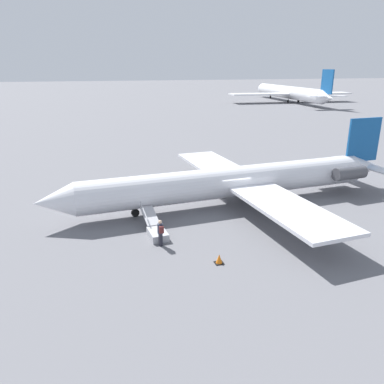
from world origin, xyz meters
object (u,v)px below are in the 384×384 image
object	(u,v)px
airplane_main	(241,181)
airplane_far_right	(289,92)
boarding_stairs	(156,230)
passenger	(161,231)

from	to	relation	value
airplane_main	airplane_far_right	xyz separation A→B (m)	(-54.66, -82.99, 1.11)
boarding_stairs	passenger	distance (m)	1.73
passenger	boarding_stairs	bearing A→B (deg)	-4.08
airplane_main	boarding_stairs	xyz separation A→B (m)	(8.10, 4.19, -1.58)
airplane_far_right	passenger	bearing A→B (deg)	150.40
passenger	airplane_far_right	bearing A→B (deg)	-38.14
airplane_far_right	boarding_stairs	xyz separation A→B (m)	(62.76, 87.18, -2.68)
airplane_far_right	passenger	size ratio (longest dim) A/B	30.13
airplane_main	airplane_far_right	world-z (taller)	airplane_far_right
airplane_main	boarding_stairs	bearing A→B (deg)	24.49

